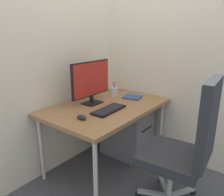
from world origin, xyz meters
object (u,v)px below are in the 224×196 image
Objects in this scene: keyboard at (109,110)px; notebook at (132,97)px; mouse at (82,117)px; pen_holder at (114,91)px; office_chair at (188,145)px; filing_cabinet at (127,132)px; monitor at (91,81)px.

keyboard reaches higher than notebook.
mouse is 0.60× the size of pen_holder.
filing_cabinet is (0.46, 0.88, -0.32)m from office_chair.
filing_cabinet is 5.46× the size of mouse.
keyboard is (-0.48, -0.10, 0.44)m from filing_cabinet.
monitor reaches higher than office_chair.
office_chair is at bearing -67.21° from mouse.
monitor is 0.55m from notebook.
office_chair is at bearing -112.71° from pen_holder.
mouse is (-0.80, -0.05, 0.45)m from filing_cabinet.
keyboard is at bearing -7.96° from mouse.
keyboard is at bearing -103.53° from monitor.
monitor is 1.36× the size of keyboard.
pen_holder is 0.88× the size of notebook.
keyboard is (-0.02, 0.78, 0.12)m from office_chair.
filing_cabinet is 0.92m from mouse.
notebook is at bearing 6.66° from keyboard.
notebook is at bearing -27.73° from monitor.
monitor is 2.70× the size of notebook.
filing_cabinet is at bearing 4.70° from mouse.
office_chair is at bearing -92.81° from monitor.
monitor is 0.44m from pen_holder.
monitor is 0.38m from keyboard.
mouse is 0.82m from notebook.
monitor reaches higher than filing_cabinet.
keyboard is at bearing -147.48° from pen_holder.
pen_holder is at bearing 32.52° from keyboard.
office_chair reaches higher than pen_holder.
notebook is (0.04, -0.24, -0.04)m from pen_holder.
filing_cabinet is at bearing -24.55° from monitor.
notebook reaches higher than filing_cabinet.
office_chair is at bearing -135.18° from notebook.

